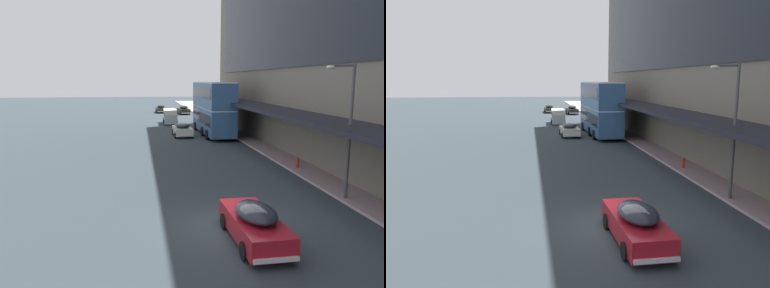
# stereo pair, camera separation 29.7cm
# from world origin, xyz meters

# --- Properties ---
(ground) EXTENTS (240.00, 240.00, 0.00)m
(ground) POSITION_xyz_m (0.00, 0.00, 0.00)
(ground) COLOR #2F383E
(transit_bus_kerbside_front) EXTENTS (2.97, 11.26, 5.77)m
(transit_bus_kerbside_front) POSITION_xyz_m (4.15, 25.93, 3.11)
(transit_bus_kerbside_front) COLOR #345C8F
(transit_bus_kerbside_front) RESTS_ON ground
(sedan_far_back) EXTENTS (1.83, 4.67, 1.52)m
(sedan_far_back) POSITION_xyz_m (0.28, -1.67, 0.75)
(sedan_far_back) COLOR #A41623
(sedan_far_back) RESTS_ON ground
(sedan_lead_near) EXTENTS (1.96, 4.71, 1.54)m
(sedan_lead_near) POSITION_xyz_m (3.95, 51.34, 0.76)
(sedan_lead_near) COLOR black
(sedan_lead_near) RESTS_ON ground
(sedan_second_near) EXTENTS (2.01, 4.31, 1.45)m
(sedan_second_near) POSITION_xyz_m (0.69, 25.18, 0.73)
(sedan_second_near) COLOR beige
(sedan_second_near) RESTS_ON ground
(sedan_oncoming_rear) EXTENTS (1.84, 4.72, 1.47)m
(sedan_oncoming_rear) POSITION_xyz_m (0.15, 55.09, 0.73)
(sedan_oncoming_rear) COLOR #2C371B
(sedan_oncoming_rear) RESTS_ON ground
(vw_van) EXTENTS (2.00, 4.60, 1.96)m
(vw_van) POSITION_xyz_m (0.37, 37.31, 1.10)
(vw_van) COLOR #ABBBC1
(vw_van) RESTS_ON ground
(street_lamp) EXTENTS (1.50, 0.28, 6.63)m
(street_lamp) POSITION_xyz_m (6.12, 2.37, 4.03)
(street_lamp) COLOR #4C4C51
(street_lamp) RESTS_ON sidewalk_kerb
(fire_hydrant) EXTENTS (0.20, 0.40, 0.70)m
(fire_hydrant) POSITION_xyz_m (6.67, 8.99, 0.49)
(fire_hydrant) COLOR red
(fire_hydrant) RESTS_ON sidewalk_kerb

